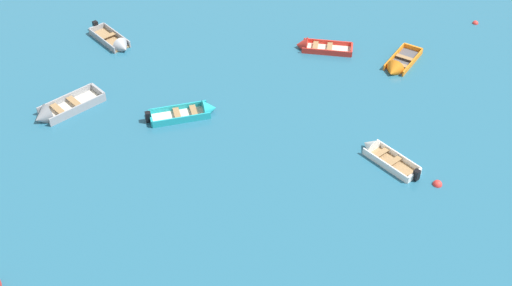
% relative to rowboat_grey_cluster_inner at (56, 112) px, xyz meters
% --- Properties ---
extents(rowboat_grey_cluster_inner, '(3.76, 3.47, 1.24)m').
position_rel_rowboat_grey_cluster_inner_xyz_m(rowboat_grey_cluster_inner, '(0.00, 0.00, 0.00)').
color(rowboat_grey_cluster_inner, beige).
rests_on(rowboat_grey_cluster_inner, ground_plane).
extents(rowboat_orange_back_row_center, '(2.89, 3.42, 1.13)m').
position_rel_rowboat_grey_cluster_inner_xyz_m(rowboat_orange_back_row_center, '(18.96, 3.57, -0.06)').
color(rowboat_orange_back_row_center, '#4C4C51').
rests_on(rowboat_orange_back_row_center, ground_plane).
extents(rowboat_white_back_row_right, '(2.75, 3.13, 0.97)m').
position_rel_rowboat_grey_cluster_inner_xyz_m(rowboat_white_back_row_right, '(16.54, -4.02, -0.04)').
color(rowboat_white_back_row_right, '#99754C').
rests_on(rowboat_white_back_row_right, ground_plane).
extents(rowboat_turquoise_midfield_right, '(3.82, 1.85, 1.05)m').
position_rel_rowboat_grey_cluster_inner_xyz_m(rowboat_turquoise_midfield_right, '(7.35, -0.25, -0.03)').
color(rowboat_turquoise_midfield_right, beige).
rests_on(rowboat_turquoise_midfield_right, ground_plane).
extents(rowboat_grey_distant_center, '(2.98, 3.37, 1.03)m').
position_rel_rowboat_grey_cluster_inner_xyz_m(rowboat_grey_distant_center, '(2.34, 6.86, -0.03)').
color(rowboat_grey_distant_center, '#99754C').
rests_on(rowboat_grey_distant_center, ground_plane).
extents(rowboat_red_far_right, '(3.56, 1.78, 1.07)m').
position_rel_rowboat_grey_cluster_inner_xyz_m(rowboat_red_far_right, '(14.28, 5.98, -0.05)').
color(rowboat_red_far_right, beige).
rests_on(rowboat_red_far_right, ground_plane).
extents(mooring_buoy_central, '(0.45, 0.45, 0.45)m').
position_rel_rowboat_grey_cluster_inner_xyz_m(mooring_buoy_central, '(18.85, -6.13, -0.22)').
color(mooring_buoy_central, red).
rests_on(mooring_buoy_central, ground_plane).
extents(mooring_buoy_outer_edge, '(0.38, 0.38, 0.38)m').
position_rel_rowboat_grey_cluster_inner_xyz_m(mooring_buoy_outer_edge, '(25.12, 8.59, -0.22)').
color(mooring_buoy_outer_edge, red).
rests_on(mooring_buoy_outer_edge, ground_plane).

